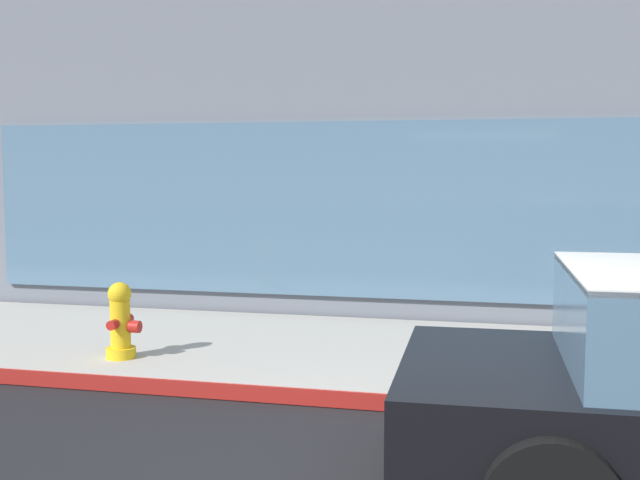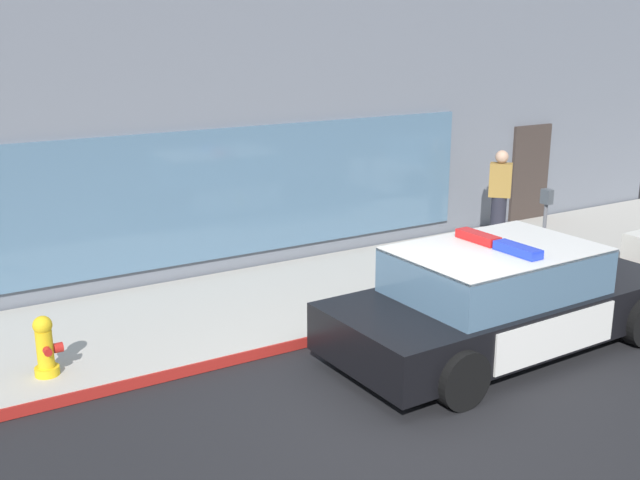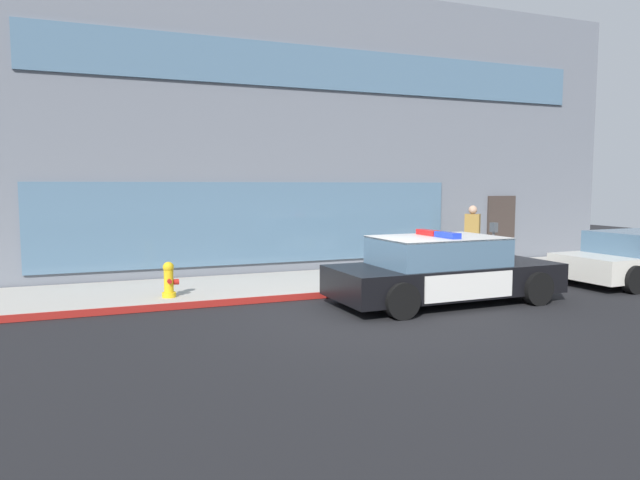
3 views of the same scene
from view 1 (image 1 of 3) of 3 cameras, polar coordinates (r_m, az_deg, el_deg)
name	(u,v)px [view 1 (image 1 of 3)]	position (r m, az deg, el deg)	size (l,w,h in m)	color
sidewalk	(463,360)	(7.83, 10.47, -8.66)	(48.00, 3.03, 0.15)	#B2ADA3
curb_red_paint	(454,407)	(6.35, 9.80, -11.99)	(28.80, 0.04, 0.14)	maroon
storefront_building	(577,63)	(14.96, 18.28, 12.22)	(18.30, 11.37, 7.62)	slate
fire_hydrant	(121,321)	(7.65, -14.39, -5.80)	(0.34, 0.39, 0.73)	gold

